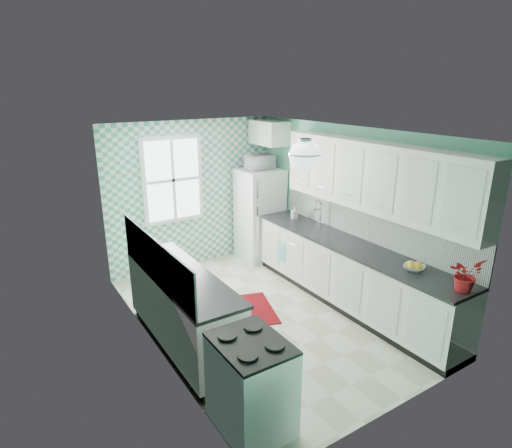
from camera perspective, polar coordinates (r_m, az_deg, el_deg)
floor at (r=6.07m, az=0.89°, el=-12.09°), size 3.00×4.40×0.02m
ceiling at (r=5.27m, az=1.03°, el=12.30°), size 3.00×4.40×0.02m
wall_back at (r=7.41m, az=-8.53°, el=3.93°), size 3.00×0.02×2.50m
wall_front at (r=4.04m, az=18.76°, el=-9.36°), size 3.00×0.02×2.50m
wall_left at (r=4.92m, az=-13.90°, el=-3.82°), size 0.02×4.40×2.50m
wall_right at (r=6.46m, az=12.20°, el=1.59°), size 0.02×4.40×2.50m
accent_wall at (r=7.39m, az=-8.46°, el=3.90°), size 3.00×0.01×2.50m
window at (r=7.17m, az=-11.03°, el=5.78°), size 1.04×0.05×1.44m
backsplash_right at (r=6.20m, az=14.59°, el=0.17°), size 0.02×3.60×0.51m
backsplash_left at (r=4.89m, az=-13.32°, el=-4.66°), size 0.02×2.15×0.51m
upper_cabinets_right at (r=5.78m, az=15.54°, el=6.05°), size 0.33×3.20×0.90m
upper_cabinet_fridge at (r=7.53m, az=1.59°, el=12.09°), size 0.40×0.74×0.40m
ceiling_light at (r=4.65m, az=6.53°, el=9.08°), size 0.34×0.34×0.35m
base_cabinets_right at (r=6.27m, az=12.23°, el=-6.76°), size 0.60×3.60×0.90m
countertop_right at (r=6.08m, az=12.42°, el=-2.77°), size 0.63×3.60×0.04m
base_cabinets_left at (r=5.30m, az=-9.74°, el=-11.49°), size 0.60×2.15×0.90m
countertop_left at (r=5.09m, az=-9.87°, el=-6.85°), size 0.63×2.15×0.04m
fridge at (r=7.68m, az=0.50°, el=1.30°), size 0.71×0.71×1.64m
stove at (r=4.14m, az=-0.68°, el=-20.48°), size 0.59×0.74×0.89m
sink at (r=6.68m, az=7.41°, el=-0.46°), size 0.49×0.41×0.53m
rug at (r=6.17m, az=-0.82°, el=-11.36°), size 0.89×1.07×0.01m
dish_towel at (r=6.90m, az=3.42°, el=-3.70°), size 0.08×0.20×0.31m
fruit_bowl at (r=5.44m, az=20.34°, el=-5.48°), size 0.32×0.32×0.06m
potted_plant at (r=5.07m, az=26.14°, el=-6.08°), size 0.35×0.31×0.37m
soap_bottle at (r=7.04m, az=5.14°, el=1.52°), size 0.11×0.11×0.20m
microwave at (r=7.46m, az=0.52°, el=8.28°), size 0.47×0.32×0.26m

